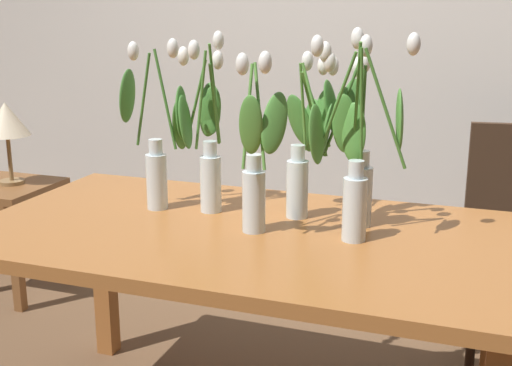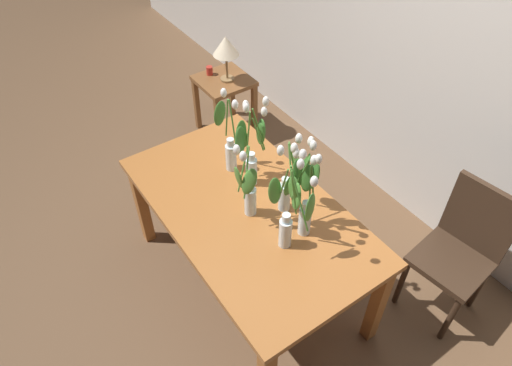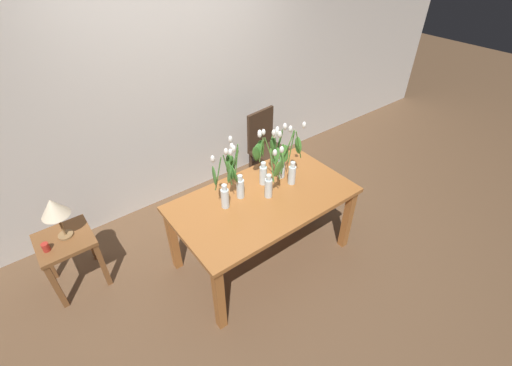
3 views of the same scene
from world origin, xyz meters
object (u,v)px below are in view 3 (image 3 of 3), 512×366
(tulip_vase_4, at_px, (224,189))
(table_lamp, at_px, (53,209))
(tulip_vase_0, at_px, (279,159))
(side_table, at_px, (68,248))
(tulip_vase_1, at_px, (290,161))
(dining_table, at_px, (264,205))
(pillar_candle, at_px, (46,247))
(tulip_vase_5, at_px, (272,180))
(tulip_vase_3, at_px, (263,161))
(tulip_vase_2, at_px, (236,176))
(dining_chair, at_px, (266,144))

(tulip_vase_4, bearing_deg, table_lamp, 149.42)
(tulip_vase_0, distance_m, side_table, 2.00)
(tulip_vase_1, distance_m, side_table, 2.07)
(dining_table, bearing_deg, pillar_candle, 156.73)
(tulip_vase_5, bearing_deg, table_lamp, 151.99)
(tulip_vase_0, bearing_deg, tulip_vase_3, 164.59)
(dining_table, distance_m, tulip_vase_5, 0.28)
(tulip_vase_2, bearing_deg, tulip_vase_0, 0.46)
(tulip_vase_3, bearing_deg, tulip_vase_5, -109.95)
(tulip_vase_3, relative_size, tulip_vase_5, 0.98)
(side_table, height_order, pillar_candle, pillar_candle)
(tulip_vase_1, xyz_separation_m, table_lamp, (-1.83, 0.76, -0.12))
(tulip_vase_2, bearing_deg, tulip_vase_5, -38.09)
(side_table, xyz_separation_m, table_lamp, (0.03, 0.02, 0.42))
(tulip_vase_0, distance_m, tulip_vase_4, 0.63)
(tulip_vase_4, bearing_deg, dining_table, -17.52)
(dining_table, distance_m, tulip_vase_4, 0.45)
(table_lamp, height_order, pillar_candle, table_lamp)
(tulip_vase_0, distance_m, dining_chair, 1.05)
(tulip_vase_2, bearing_deg, tulip_vase_4, -161.64)
(tulip_vase_4, bearing_deg, tulip_vase_3, 11.42)
(dining_table, relative_size, side_table, 2.91)
(tulip_vase_1, xyz_separation_m, tulip_vase_3, (-0.18, 0.16, -0.01))
(tulip_vase_5, xyz_separation_m, side_table, (-1.59, 0.81, -0.49))
(side_table, bearing_deg, tulip_vase_2, -24.75)
(table_lamp, bearing_deg, tulip_vase_1, -22.50)
(dining_table, distance_m, side_table, 1.73)
(side_table, bearing_deg, tulip_vase_4, -29.26)
(tulip_vase_3, bearing_deg, dining_table, -125.53)
(tulip_vase_4, distance_m, pillar_candle, 1.50)
(table_lamp, bearing_deg, tulip_vase_5, -28.01)
(dining_chair, xyz_separation_m, pillar_candle, (-2.47, -0.25, 0.06))
(tulip_vase_4, bearing_deg, tulip_vase_2, 18.36)
(tulip_vase_5, bearing_deg, tulip_vase_3, 70.05)
(tulip_vase_2, xyz_separation_m, table_lamp, (-1.32, 0.64, -0.10))
(tulip_vase_0, relative_size, pillar_candle, 7.24)
(dining_table, xyz_separation_m, tulip_vase_0, (0.30, 0.16, 0.30))
(side_table, relative_size, pillar_candle, 7.33)
(dining_table, xyz_separation_m, table_lamp, (-1.50, 0.80, 0.21))
(side_table, bearing_deg, dining_chair, 4.74)
(dining_chair, relative_size, pillar_candle, 12.40)
(tulip_vase_1, bearing_deg, tulip_vase_5, -164.83)
(tulip_vase_4, bearing_deg, dining_chair, 37.11)
(tulip_vase_1, bearing_deg, dining_chair, 62.49)
(side_table, bearing_deg, dining_table, -26.90)
(tulip_vase_2, bearing_deg, tulip_vase_1, -12.85)
(tulip_vase_4, relative_size, side_table, 0.99)
(tulip_vase_1, bearing_deg, tulip_vase_3, 138.35)
(tulip_vase_0, xyz_separation_m, tulip_vase_5, (-0.24, -0.19, -0.02))
(tulip_vase_4, height_order, side_table, tulip_vase_4)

